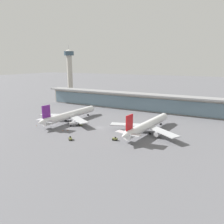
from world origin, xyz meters
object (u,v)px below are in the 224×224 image
object	(u,v)px
airliner_centre_stand	(147,125)
safety_cone_bravo	(37,125)
safety_cone_delta	(44,125)
control_tower	(70,69)
safety_cone_alpha	(68,130)
service_truck_under_wing_olive	(70,138)
safety_cone_charlie	(63,130)
airliner_left_stand	(70,115)
service_truck_mid_apron_olive	(115,139)
service_truck_near_nose_olive	(75,123)

from	to	relation	value
airliner_centre_stand	safety_cone_bravo	bearing A→B (deg)	-164.40
safety_cone_delta	control_tower	bearing A→B (deg)	120.06
airliner_centre_stand	safety_cone_alpha	size ratio (longest dim) A/B	82.18
service_truck_under_wing_olive	safety_cone_charlie	xyz separation A→B (m)	(-13.82, 10.39, -0.56)
airliner_left_stand	safety_cone_alpha	bearing A→B (deg)	-55.28
control_tower	safety_cone_bravo	size ratio (longest dim) A/B	89.13
service_truck_under_wing_olive	safety_cone_charlie	bearing A→B (deg)	143.06
safety_cone_delta	service_truck_mid_apron_olive	bearing A→B (deg)	-2.58
service_truck_under_wing_olive	safety_cone_alpha	bearing A→B (deg)	133.15
airliner_left_stand	service_truck_near_nose_olive	bearing A→B (deg)	-34.67
control_tower	service_truck_near_nose_olive	bearing A→B (deg)	-50.86
service_truck_under_wing_olive	safety_cone_delta	world-z (taller)	service_truck_under_wing_olive
airliner_centre_stand	safety_cone_charlie	size ratio (longest dim) A/B	82.18
control_tower	safety_cone_charlie	distance (m)	148.44
airliner_centre_stand	safety_cone_charlie	world-z (taller)	airliner_centre_stand
safety_cone_alpha	safety_cone_delta	size ratio (longest dim) A/B	1.00
safety_cone_delta	safety_cone_charlie	bearing A→B (deg)	-7.99
service_truck_mid_apron_olive	safety_cone_charlie	bearing A→B (deg)	-179.73
service_truck_near_nose_olive	safety_cone_delta	xyz separation A→B (m)	(-19.08, -9.59, -1.39)
airliner_left_stand	service_truck_mid_apron_olive	world-z (taller)	airliner_left_stand
service_truck_near_nose_olive	safety_cone_bravo	distance (m)	26.17
safety_cone_bravo	safety_cone_delta	world-z (taller)	same
airliner_left_stand	service_truck_under_wing_olive	distance (m)	38.07
airliner_centre_stand	safety_cone_charlie	xyz separation A→B (m)	(-47.56, -20.20, -4.52)
service_truck_under_wing_olive	safety_cone_alpha	world-z (taller)	service_truck_under_wing_olive
airliner_left_stand	control_tower	bearing A→B (deg)	127.55
safety_cone_bravo	safety_cone_charlie	xyz separation A→B (m)	(23.01, -0.49, 0.00)
airliner_centre_stand	safety_cone_delta	bearing A→B (deg)	-165.16
safety_cone_alpha	safety_cone_delta	world-z (taller)	same
service_truck_mid_apron_olive	safety_cone_delta	world-z (taller)	service_truck_mid_apron_olive
airliner_left_stand	safety_cone_delta	bearing A→B (deg)	-118.39
service_truck_under_wing_olive	safety_cone_bravo	world-z (taller)	service_truck_under_wing_olive
service_truck_near_nose_olive	safety_cone_alpha	xyz separation A→B (m)	(1.67, -10.02, -1.39)
safety_cone_bravo	safety_cone_charlie	world-z (taller)	same
airliner_centre_stand	service_truck_near_nose_olive	distance (m)	47.99
service_truck_under_wing_olive	control_tower	distance (m)	164.54
service_truck_under_wing_olive	safety_cone_bravo	size ratio (longest dim) A/B	4.62
service_truck_under_wing_olive	safety_cone_bravo	bearing A→B (deg)	163.54
service_truck_under_wing_olive	airliner_left_stand	bearing A→B (deg)	128.55
airliner_left_stand	service_truck_under_wing_olive	xyz separation A→B (m)	(23.59, -29.61, -3.96)
control_tower	safety_cone_charlie	bearing A→B (deg)	-54.02
safety_cone_alpha	airliner_left_stand	bearing A→B (deg)	124.72
service_truck_near_nose_olive	service_truck_mid_apron_olive	bearing A→B (deg)	-18.69
service_truck_under_wing_olive	safety_cone_bravo	xyz separation A→B (m)	(-36.83, 10.88, -0.56)
airliner_left_stand	service_truck_mid_apron_olive	bearing A→B (deg)	-22.61
service_truck_mid_apron_olive	airliner_left_stand	bearing A→B (deg)	157.39
airliner_left_stand	airliner_centre_stand	xyz separation A→B (m)	(57.33, 0.98, 0.00)
service_truck_under_wing_olive	safety_cone_delta	bearing A→B (deg)	158.20
airliner_left_stand	service_truck_under_wing_olive	bearing A→B (deg)	-51.45
airliner_centre_stand	safety_cone_delta	size ratio (longest dim) A/B	82.18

